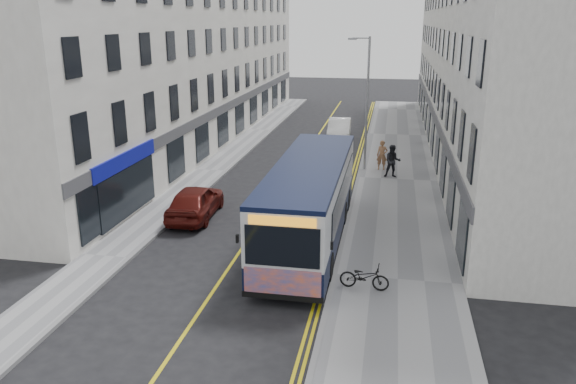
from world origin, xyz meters
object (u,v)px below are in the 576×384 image
at_px(car_maroon, 195,201).
at_px(pedestrian_far, 393,161).
at_px(car_white, 339,129).
at_px(bicycle, 364,277).
at_px(city_bus, 310,199).
at_px(pedestrian_near, 382,155).
at_px(streetlamp, 366,99).

bearing_deg(car_maroon, pedestrian_far, -139.88).
height_order(pedestrian_far, car_white, pedestrian_far).
height_order(bicycle, pedestrian_far, pedestrian_far).
xyz_separation_m(city_bus, car_maroon, (-5.70, 2.01, -1.08)).
distance_m(pedestrian_near, car_maroon, 13.07).
bearing_deg(bicycle, car_white, 12.63).
xyz_separation_m(city_bus, pedestrian_near, (2.70, 12.02, -0.85)).
bearing_deg(streetlamp, car_maroon, -125.99).
relative_size(pedestrian_far, car_white, 0.40).
height_order(bicycle, car_white, car_white).
bearing_deg(pedestrian_near, bicycle, -88.36).
xyz_separation_m(city_bus, bicycle, (2.52, -4.16, -1.30)).
bearing_deg(car_white, pedestrian_far, -71.77).
height_order(pedestrian_near, pedestrian_far, pedestrian_far).
relative_size(city_bus, pedestrian_far, 6.14).
bearing_deg(car_maroon, car_white, -107.06).
bearing_deg(pedestrian_far, streetlamp, 133.41).
bearing_deg(city_bus, streetlamp, 82.51).
relative_size(pedestrian_near, pedestrian_far, 0.94).
xyz_separation_m(pedestrian_near, car_maroon, (-8.39, -10.01, -0.23)).
bearing_deg(streetlamp, pedestrian_near, -0.44).
xyz_separation_m(pedestrian_near, pedestrian_far, (0.64, -1.65, 0.06)).
relative_size(city_bus, bicycle, 6.94).
distance_m(streetlamp, pedestrian_near, 3.54).
bearing_deg(streetlamp, car_white, 104.59).
relative_size(streetlamp, pedestrian_near, 4.45).
height_order(streetlamp, city_bus, streetlamp).
bearing_deg(car_white, bicycle, -85.32).
bearing_deg(city_bus, car_maroon, 160.55).
relative_size(bicycle, pedestrian_far, 0.89).
bearing_deg(streetlamp, bicycle, -86.70).
relative_size(bicycle, pedestrian_near, 0.94).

